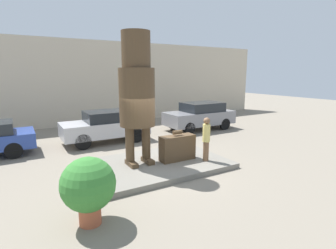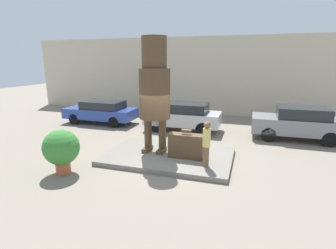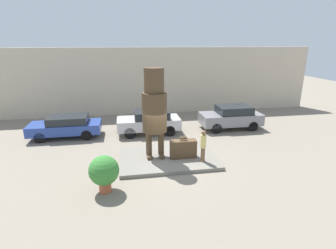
# 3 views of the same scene
# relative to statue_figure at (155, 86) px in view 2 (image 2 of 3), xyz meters

# --- Properties ---
(ground_plane) EXTENTS (60.00, 60.00, 0.00)m
(ground_plane) POSITION_rel_statue_figure_xyz_m (0.63, -0.21, -2.79)
(ground_plane) COLOR gray
(pedestal) EXTENTS (4.88, 3.23, 0.18)m
(pedestal) POSITION_rel_statue_figure_xyz_m (0.63, -0.21, -2.70)
(pedestal) COLOR slate
(pedestal) RESTS_ON ground_plane
(building_backdrop) EXTENTS (28.00, 0.60, 5.36)m
(building_backdrop) POSITION_rel_statue_figure_xyz_m (0.63, 9.29, -0.11)
(building_backdrop) COLOR beige
(building_backdrop) RESTS_ON ground_plane
(statue_figure) EXTENTS (1.21, 1.21, 4.46)m
(statue_figure) POSITION_rel_statue_figure_xyz_m (0.00, 0.00, 0.00)
(statue_figure) COLOR #4C3823
(statue_figure) RESTS_ON pedestal
(giant_suitcase) EXTENTS (1.31, 0.47, 1.11)m
(giant_suitcase) POSITION_rel_statue_figure_xyz_m (1.38, -0.37, -2.14)
(giant_suitcase) COLOR #4C3823
(giant_suitcase) RESTS_ON pedestal
(tourist) EXTENTS (0.27, 0.27, 1.59)m
(tourist) POSITION_rel_statue_figure_xyz_m (2.23, -0.97, -1.74)
(tourist) COLOR brown
(tourist) RESTS_ON pedestal
(parked_car_blue) EXTENTS (4.32, 1.74, 1.38)m
(parked_car_blue) POSITION_rel_statue_figure_xyz_m (-5.08, 4.22, -2.04)
(parked_car_blue) COLOR #284293
(parked_car_blue) RESTS_ON ground_plane
(parked_car_silver) EXTENTS (4.05, 1.74, 1.52)m
(parked_car_silver) POSITION_rel_statue_figure_xyz_m (0.13, 4.07, -1.97)
(parked_car_silver) COLOR #B7B7BC
(parked_car_silver) RESTS_ON ground_plane
(parked_car_grey) EXTENTS (4.12, 1.81, 1.60)m
(parked_car_grey) POSITION_rel_statue_figure_xyz_m (5.81, 4.12, -1.94)
(parked_car_grey) COLOR gray
(parked_car_grey) RESTS_ON ground_plane
(planter_pot) EXTENTS (1.20, 1.20, 1.54)m
(planter_pot) POSITION_rel_statue_figure_xyz_m (-2.36, -2.66, -1.89)
(planter_pot) COLOR #AD5638
(planter_pot) RESTS_ON ground_plane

